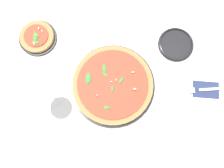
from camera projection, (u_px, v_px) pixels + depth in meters
ground_plane at (113, 82)px, 0.96m from camera, size 6.00×6.00×0.00m
pizza_arugula_main at (112, 85)px, 0.94m from camera, size 0.37×0.37×0.05m
pizza_personal_side at (37, 37)px, 0.99m from camera, size 0.17×0.17×0.05m
wine_glass at (47, 95)px, 0.83m from camera, size 0.10×0.10×0.17m
napkin at (206, 90)px, 0.95m from camera, size 0.12×0.08×0.01m
fork at (205, 90)px, 0.95m from camera, size 0.20×0.04×0.00m
side_plate_white at (176, 44)px, 0.99m from camera, size 0.16×0.16×0.02m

